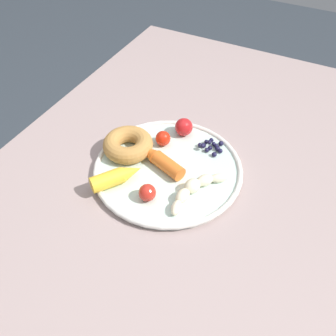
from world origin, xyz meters
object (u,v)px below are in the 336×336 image
(dining_table, at_px, (179,204))
(carrot_yellow, at_px, (117,177))
(tomato_mid, at_px, (163,138))
(donut, at_px, (128,145))
(tomato_near, at_px, (184,127))
(plate, at_px, (168,169))
(banana, at_px, (194,188))
(tomato_far, at_px, (147,193))
(carrot_orange, at_px, (159,160))
(blueberry_pile, at_px, (211,146))

(dining_table, bearing_deg, carrot_yellow, 125.72)
(tomato_mid, bearing_deg, dining_table, -132.06)
(donut, bearing_deg, tomato_near, -37.62)
(plate, xyz_separation_m, tomato_near, (0.12, 0.02, 0.02))
(banana, height_order, donut, donut)
(dining_table, xyz_separation_m, carrot_yellow, (-0.08, 0.11, 0.11))
(tomato_near, bearing_deg, plate, -170.84)
(plate, height_order, tomato_far, tomato_far)
(tomato_far, bearing_deg, carrot_orange, 13.59)
(carrot_yellow, distance_m, tomato_near, 0.22)
(carrot_orange, bearing_deg, plate, -86.70)
(banana, distance_m, tomato_mid, 0.16)
(dining_table, xyz_separation_m, plate, (0.01, 0.03, 0.09))
(dining_table, distance_m, tomato_mid, 0.16)
(blueberry_pile, xyz_separation_m, tomato_near, (0.02, 0.08, 0.01))
(blueberry_pile, relative_size, tomato_mid, 1.74)
(plate, xyz_separation_m, banana, (-0.04, -0.08, 0.02))
(carrot_yellow, bearing_deg, donut, 17.63)
(plate, bearing_deg, carrot_orange, 93.30)
(banana, xyz_separation_m, tomato_mid, (0.10, 0.13, 0.01))
(banana, relative_size, tomato_far, 4.23)
(tomato_near, height_order, tomato_mid, tomato_near)
(carrot_orange, height_order, donut, donut)
(carrot_yellow, relative_size, donut, 0.97)
(carrot_yellow, bearing_deg, carrot_orange, -32.97)
(donut, xyz_separation_m, blueberry_pile, (0.09, -0.17, -0.01))
(blueberry_pile, bearing_deg, tomato_near, 77.27)
(banana, distance_m, donut, 0.19)
(dining_table, height_order, carrot_orange, carrot_orange)
(banana, distance_m, carrot_yellow, 0.16)
(banana, distance_m, tomato_far, 0.10)
(plate, bearing_deg, carrot_yellow, 138.85)
(carrot_orange, distance_m, tomato_mid, 0.07)
(tomato_mid, bearing_deg, plate, -144.53)
(carrot_yellow, bearing_deg, tomato_mid, -11.03)
(donut, bearing_deg, tomato_far, -133.73)
(banana, xyz_separation_m, blueberry_pile, (0.14, 0.02, -0.01))
(carrot_orange, distance_m, carrot_yellow, 0.10)
(tomato_near, bearing_deg, blueberry_pile, -102.73)
(tomato_near, bearing_deg, donut, 142.38)
(carrot_orange, height_order, tomato_far, tomato_far)
(dining_table, xyz_separation_m, tomato_near, (0.13, 0.05, 0.12))
(tomato_far, bearing_deg, banana, -53.37)
(carrot_orange, distance_m, donut, 0.09)
(tomato_far, bearing_deg, tomato_mid, 16.89)
(plate, height_order, carrot_yellow, carrot_yellow)
(banana, xyz_separation_m, tomato_far, (-0.06, 0.08, 0.01))
(dining_table, distance_m, tomato_near, 0.18)
(carrot_yellow, xyz_separation_m, blueberry_pile, (0.19, -0.14, -0.01))
(carrot_orange, relative_size, donut, 1.15)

